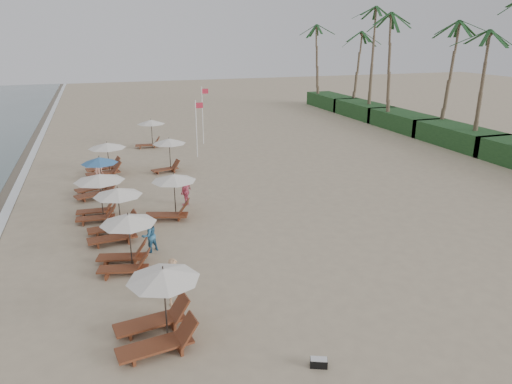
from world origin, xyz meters
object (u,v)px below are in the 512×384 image
object	(u,v)px
lounger_station_2	(113,216)
inland_station_1	(168,150)
lounger_station_3	(97,195)
beachgoer_near	(175,282)
flag_pole_near	(197,126)
inland_station_2	(149,130)
beachgoer_mid_a	(149,235)
lounger_station_0	(155,311)
inland_station_0	(170,194)
beachgoer_far_b	(98,171)
duffel_bag	(319,362)
lounger_station_5	(104,159)
lounger_station_4	(96,179)
beachgoer_far_a	(186,191)
lounger_station_1	(124,242)

from	to	relation	value
lounger_station_2	inland_station_1	size ratio (longest dim) A/B	1.04
lounger_station_3	beachgoer_near	world-z (taller)	lounger_station_3
beachgoer_near	flag_pole_near	bearing A→B (deg)	63.05
inland_station_1	flag_pole_near	world-z (taller)	flag_pole_near
inland_station_2	beachgoer_mid_a	xyz separation A→B (m)	(-2.36, -19.85, -0.66)
lounger_station_0	beachgoer_mid_a	size ratio (longest dim) A/B	1.83
inland_station_0	inland_station_2	size ratio (longest dim) A/B	1.08
beachgoer_far_b	duffel_bag	distance (m)	20.68
lounger_station_3	lounger_station_5	bearing A→B (deg)	86.07
lounger_station_4	inland_station_0	size ratio (longest dim) A/B	0.94
lounger_station_2	duffel_bag	distance (m)	11.98
inland_station_2	flag_pole_near	bearing A→B (deg)	-56.33
lounger_station_0	beachgoer_mid_a	world-z (taller)	lounger_station_0
lounger_station_3	lounger_station_4	bearing A→B (deg)	90.60
beachgoer_far_a	duffel_bag	world-z (taller)	beachgoer_far_a
lounger_station_3	inland_station_2	distance (m)	15.79
lounger_station_5	beachgoer_far_b	size ratio (longest dim) A/B	1.90
lounger_station_2	beachgoer_mid_a	world-z (taller)	lounger_station_2
lounger_station_1	lounger_station_5	bearing A→B (deg)	91.41
lounger_station_0	beachgoer_near	distance (m)	2.07
beachgoer_mid_a	beachgoer_far_b	bearing A→B (deg)	-111.09
lounger_station_4	inland_station_0	distance (m)	6.02
inland_station_0	lounger_station_4	bearing A→B (deg)	125.48
lounger_station_4	lounger_station_5	world-z (taller)	lounger_station_4
lounger_station_3	flag_pole_near	size ratio (longest dim) A/B	0.61
inland_station_0	beachgoer_far_b	size ratio (longest dim) A/B	1.92
inland_station_0	inland_station_2	world-z (taller)	same
beachgoer_far_a	beachgoer_far_b	size ratio (longest dim) A/B	1.05
lounger_station_2	inland_station_2	xyz separation A→B (m)	(3.70, 17.93, 0.36)
inland_station_2	beachgoer_near	bearing A→B (deg)	-94.73
lounger_station_0	flag_pole_near	xyz separation A→B (m)	(5.88, 21.70, 1.34)
lounger_station_4	flag_pole_near	distance (m)	10.19
duffel_bag	flag_pole_near	world-z (taller)	flag_pole_near
inland_station_2	flag_pole_near	distance (m)	5.49
lounger_station_5	inland_station_2	distance (m)	8.04
beachgoer_far_b	flag_pole_near	world-z (taller)	flag_pole_near
inland_station_0	inland_station_1	size ratio (longest dim) A/B	1.11
beachgoer_mid_a	duffel_bag	size ratio (longest dim) A/B	2.80
inland_station_2	beachgoer_far_b	bearing A→B (deg)	-115.34
lounger_station_5	beachgoer_near	xyz separation A→B (m)	(1.76, -17.24, -0.19)
duffel_bag	beachgoer_near	bearing A→B (deg)	125.85
duffel_bag	beachgoer_mid_a	bearing A→B (deg)	111.80
inland_station_2	lounger_station_4	bearing A→B (deg)	-110.97
lounger_station_2	lounger_station_5	world-z (taller)	lounger_station_2
flag_pole_near	lounger_station_1	bearing A→B (deg)	-111.20
lounger_station_0	lounger_station_4	distance (m)	14.87
lounger_station_5	beachgoer_mid_a	xyz separation A→B (m)	(1.41, -12.76, -0.30)
lounger_station_1	duffel_bag	size ratio (longest dim) A/B	4.75
flag_pole_near	lounger_station_3	bearing A→B (deg)	-124.44
beachgoer_far_b	beachgoer_mid_a	bearing A→B (deg)	-139.52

